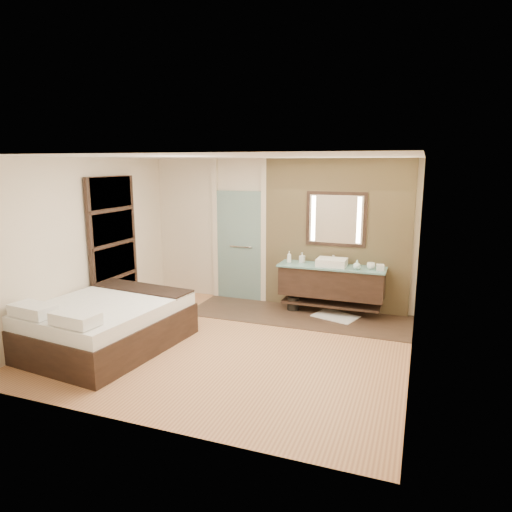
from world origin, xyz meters
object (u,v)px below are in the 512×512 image
at_px(vanity, 331,282).
at_px(waste_bin, 293,303).
at_px(mirror_unit, 336,219).
at_px(bed, 106,324).

relative_size(vanity, waste_bin, 7.10).
bearing_deg(waste_bin, mirror_unit, 24.72).
xyz_separation_m(mirror_unit, waste_bin, (-0.67, -0.31, -1.52)).
height_order(vanity, bed, vanity).
height_order(vanity, mirror_unit, mirror_unit).
bearing_deg(mirror_unit, waste_bin, -155.28).
xyz_separation_m(mirror_unit, bed, (-2.75, -2.85, -1.31)).
xyz_separation_m(vanity, waste_bin, (-0.67, -0.07, -0.45)).
distance_m(vanity, waste_bin, 0.81).
bearing_deg(vanity, mirror_unit, 90.00).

